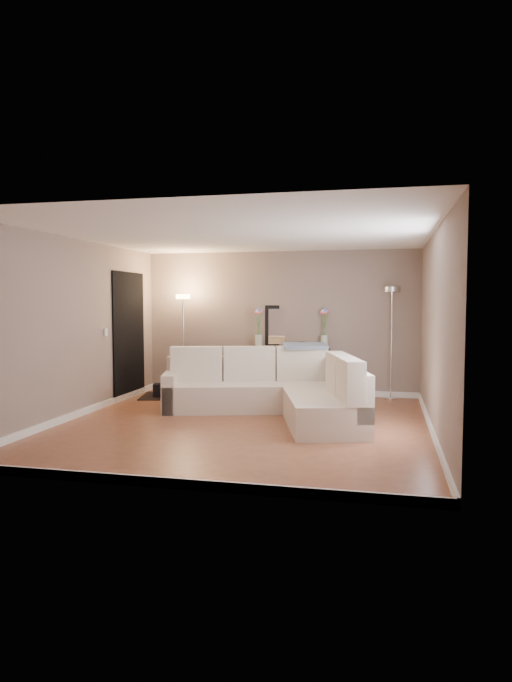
% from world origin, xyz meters
% --- Properties ---
extents(floor, '(5.00, 5.50, 0.01)m').
position_xyz_m(floor, '(0.00, 0.00, -0.01)').
color(floor, brown).
rests_on(floor, ground).
extents(ceiling, '(5.00, 5.50, 0.01)m').
position_xyz_m(ceiling, '(0.00, 0.00, 2.60)').
color(ceiling, white).
rests_on(ceiling, ground).
extents(wall_back, '(5.00, 0.02, 2.60)m').
position_xyz_m(wall_back, '(0.00, 2.76, 1.30)').
color(wall_back, gray).
rests_on(wall_back, ground).
extents(wall_front, '(5.00, 0.02, 2.60)m').
position_xyz_m(wall_front, '(0.00, -2.76, 1.30)').
color(wall_front, gray).
rests_on(wall_front, ground).
extents(wall_left, '(0.02, 5.50, 2.60)m').
position_xyz_m(wall_left, '(-2.51, 0.00, 1.30)').
color(wall_left, gray).
rests_on(wall_left, ground).
extents(wall_right, '(0.02, 5.50, 2.60)m').
position_xyz_m(wall_right, '(2.51, 0.00, 1.30)').
color(wall_right, gray).
rests_on(wall_right, ground).
extents(baseboard_back, '(5.00, 0.03, 0.10)m').
position_xyz_m(baseboard_back, '(0.00, 2.73, 0.05)').
color(baseboard_back, white).
rests_on(baseboard_back, ground).
extents(baseboard_front, '(5.00, 0.03, 0.10)m').
position_xyz_m(baseboard_front, '(0.00, -2.73, 0.05)').
color(baseboard_front, white).
rests_on(baseboard_front, ground).
extents(baseboard_left, '(0.03, 5.50, 0.10)m').
position_xyz_m(baseboard_left, '(-2.48, 0.00, 0.05)').
color(baseboard_left, white).
rests_on(baseboard_left, ground).
extents(baseboard_right, '(0.03, 5.50, 0.10)m').
position_xyz_m(baseboard_right, '(2.48, 0.00, 0.05)').
color(baseboard_right, white).
rests_on(baseboard_right, ground).
extents(doorway, '(0.02, 1.20, 2.20)m').
position_xyz_m(doorway, '(-2.48, 1.70, 1.10)').
color(doorway, black).
rests_on(doorway, ground).
extents(switch_plate, '(0.02, 0.08, 0.12)m').
position_xyz_m(switch_plate, '(-2.48, 0.85, 1.20)').
color(switch_plate, white).
rests_on(switch_plate, ground).
extents(sectional_sofa, '(3.36, 2.80, 0.97)m').
position_xyz_m(sectional_sofa, '(0.33, 0.83, 0.36)').
color(sectional_sofa, beige).
rests_on(sectional_sofa, floor).
extents(throw_blanket, '(0.79, 0.60, 0.09)m').
position_xyz_m(throw_blanket, '(0.63, 1.61, 0.98)').
color(throw_blanket, slate).
rests_on(throw_blanket, sectional_sofa).
extents(console_table, '(1.42, 0.48, 0.86)m').
position_xyz_m(console_table, '(0.15, 2.60, 0.49)').
color(console_table, black).
rests_on(console_table, floor).
extents(leaning_mirror, '(0.99, 0.12, 0.77)m').
position_xyz_m(leaning_mirror, '(0.23, 2.79, 1.23)').
color(leaning_mirror, black).
rests_on(leaning_mirror, console_table).
extents(table_decor, '(0.60, 0.14, 0.14)m').
position_xyz_m(table_decor, '(0.24, 2.57, 0.87)').
color(table_decor, '#C47222').
rests_on(table_decor, console_table).
extents(flower_vase_left, '(0.16, 0.14, 0.74)m').
position_xyz_m(flower_vase_left, '(-0.35, 2.56, 1.15)').
color(flower_vase_left, silver).
rests_on(flower_vase_left, console_table).
extents(flower_vase_right, '(0.16, 0.14, 0.74)m').
position_xyz_m(flower_vase_right, '(0.83, 2.65, 1.15)').
color(flower_vase_right, silver).
rests_on(flower_vase_right, console_table).
extents(floor_lamp_lit, '(0.31, 0.31, 1.82)m').
position_xyz_m(floor_lamp_lit, '(-1.72, 2.36, 1.29)').
color(floor_lamp_lit, silver).
rests_on(floor_lamp_lit, floor).
extents(floor_lamp_unlit, '(0.31, 0.31, 1.94)m').
position_xyz_m(floor_lamp_unlit, '(2.00, 2.55, 1.37)').
color(floor_lamp_unlit, silver).
rests_on(floor_lamp_unlit, floor).
extents(charcoal_rug, '(1.35, 1.12, 0.02)m').
position_xyz_m(charcoal_rug, '(-1.74, 2.00, 0.01)').
color(charcoal_rug, black).
rests_on(charcoal_rug, floor).
extents(black_bag, '(0.38, 0.30, 0.22)m').
position_xyz_m(black_bag, '(-1.92, 1.86, 0.13)').
color(black_bag, black).
rests_on(black_bag, charcoal_rug).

